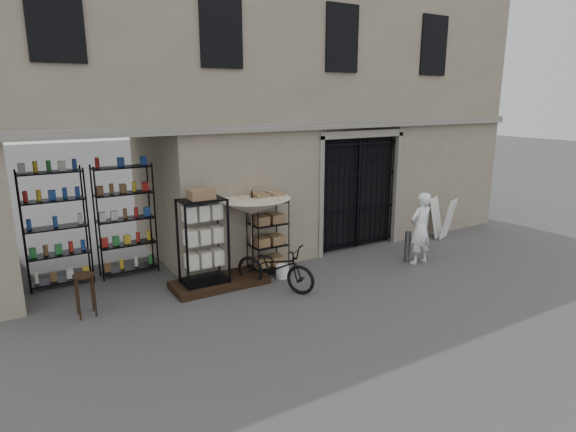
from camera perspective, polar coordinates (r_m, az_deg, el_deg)
ground at (r=10.32m, az=7.94°, el=-8.34°), size 80.00×80.00×0.00m
main_building at (r=12.92m, az=-3.07°, el=16.59°), size 14.00×4.00×9.00m
shop_recess at (r=10.56m, az=-21.62°, el=-0.14°), size 3.00×1.70×3.00m
shop_shelving at (r=11.09m, az=-22.21°, el=-0.90°), size 2.70×0.50×2.50m
iron_gate at (r=12.66m, az=7.84°, el=2.89°), size 2.50×0.21×3.00m
step_platform at (r=10.37m, az=-8.09°, el=-7.79°), size 2.00×0.90×0.15m
display_cabinet at (r=9.95m, az=-9.99°, el=-3.50°), size 0.96×0.69×1.91m
wire_rack at (r=10.78m, az=-2.40°, el=-2.42°), size 0.79×0.59×1.76m
market_umbrella at (r=10.34m, az=-4.30°, el=1.68°), size 1.45×1.48×2.37m
white_bucket at (r=10.71m, az=-0.66°, el=-6.57°), size 0.33×0.33×0.28m
bicycle at (r=10.16m, az=-1.54°, el=-8.58°), size 1.03×1.14×1.81m
wooden_stool at (r=9.54m, az=-22.89°, el=-8.52°), size 0.48×0.48×0.80m
steel_bollard at (r=11.97m, az=13.98°, el=-3.55°), size 0.17×0.17×0.76m
shopkeeper at (r=12.08m, az=15.18°, el=-5.37°), size 0.71×1.76×0.41m
easel_sign at (r=14.20m, az=17.82°, el=-0.25°), size 0.72×0.77×1.12m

